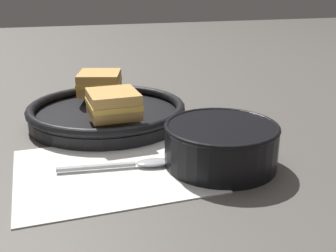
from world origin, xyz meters
The scene contains 7 objects.
ground_plane centered at (0.00, 0.00, 0.00)m, with size 4.00×4.00×0.00m, color #56514C.
napkin centered at (-0.08, -0.06, 0.00)m, with size 0.30×0.26×0.00m.
soup_bowl centered at (0.09, -0.08, 0.04)m, with size 0.18×0.18×0.07m.
spoon centered at (-0.04, -0.06, 0.01)m, with size 0.18×0.04×0.01m.
skillet centered at (-0.05, 0.17, 0.02)m, with size 0.32×0.32×0.04m.
sandwich_near_left centered at (-0.05, 0.08, 0.06)m, with size 0.09×0.10×0.05m.
sandwich_near_right centered at (-0.05, 0.25, 0.06)m, with size 0.11×0.11×0.05m.
Camera 1 is at (-0.16, -0.65, 0.28)m, focal length 45.00 mm.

